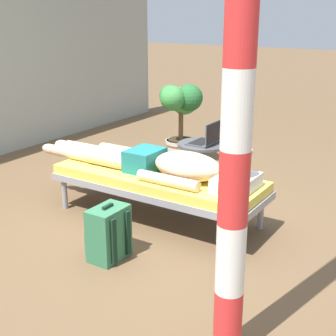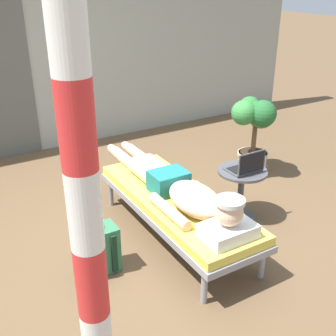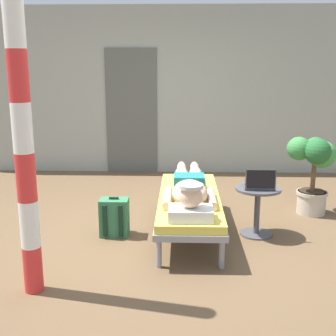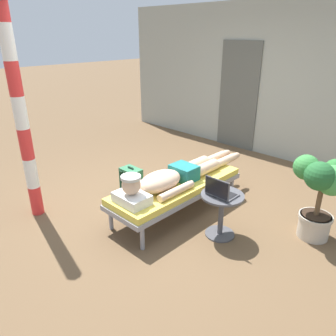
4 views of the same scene
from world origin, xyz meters
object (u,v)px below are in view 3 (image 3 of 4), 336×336
Objects in this scene: lounge_chair at (189,202)px; potted_plant at (314,165)px; laptop at (259,184)px; backpack at (114,217)px; porch_post at (22,128)px; side_table at (257,203)px; person_reclining at (189,188)px.

lounge_chair is 1.99× the size of potted_plant.
laptop is at bearing -7.14° from lounge_chair.
backpack is 0.16× the size of porch_post.
lounge_chair is at bearing 172.86° from laptop.
porch_post reaches higher than side_table.
lounge_chair is 1.67m from potted_plant.
backpack is 2.45m from potted_plant.
porch_post is at bearing -134.46° from lounge_chair.
person_reclining is 0.72m from laptop.
laptop is at bearing -1.87° from person_reclining.
porch_post reaches higher than backpack.
laptop is at bearing 0.19° from backpack.
side_table is (0.72, -0.04, 0.01)m from lounge_chair.
person_reclining is at bearing -177.80° from side_table.
person_reclining is 0.86m from backpack.
potted_plant reaches higher than person_reclining.
laptop is (0.72, -0.02, 0.06)m from person_reclining.
person_reclining is at bearing 178.13° from laptop.
person_reclining reaches higher than side_table.
porch_post reaches higher than person_reclining.
porch_post reaches higher than potted_plant.
laptop is 2.44m from porch_post.
backpack is 0.45× the size of potted_plant.
porch_post reaches higher than laptop.
side_table is (0.72, 0.03, -0.16)m from person_reclining.
potted_plant is 3.47m from porch_post.
side_table is 0.23m from laptop.
potted_plant reaches higher than laptop.
porch_post is (-0.47, -1.19, 1.13)m from backpack.
lounge_chair is 2.05m from porch_post.
laptop reaches higher than person_reclining.
side_table is 0.20× the size of porch_post.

